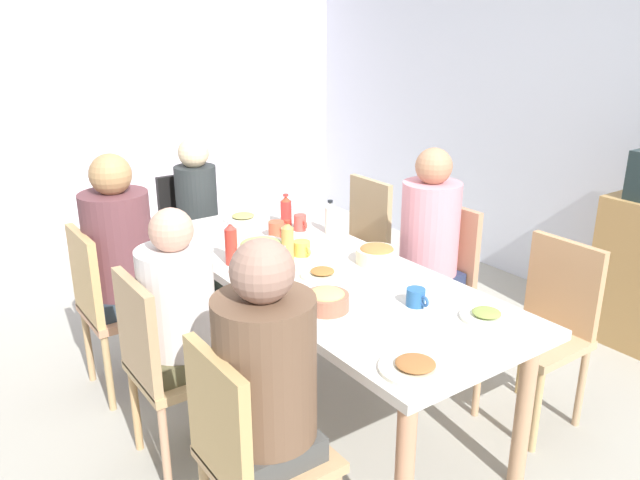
{
  "coord_description": "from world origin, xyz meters",
  "views": [
    {
      "loc": [
        2.29,
        -1.63,
        1.88
      ],
      "look_at": [
        0.0,
        0.0,
        0.88
      ],
      "focal_mm": 35.45,
      "sensor_mm": 36.0,
      "label": 1
    }
  ],
  "objects_px": {
    "person_5": "(428,239)",
    "bottle_0": "(231,244)",
    "bowl_1": "(261,250)",
    "chair_1": "(247,450)",
    "bowl_2": "(327,300)",
    "chair_6": "(194,233)",
    "bottle_3": "(330,218)",
    "chair_4": "(164,360)",
    "cup_4": "(277,230)",
    "chair_3": "(546,322)",
    "cup_1": "(302,248)",
    "person_2": "(121,252)",
    "person_6": "(198,211)",
    "cup_3": "(266,273)",
    "bottle_2": "(288,242)",
    "bowl_0": "(377,254)",
    "plate_3": "(486,316)",
    "dining_table": "(320,284)",
    "cup_2": "(416,297)",
    "chair_2": "(109,301)",
    "person_4": "(181,314)",
    "plate_0": "(415,367)",
    "plate_1": "(243,218)",
    "person_1": "(268,380)",
    "chair_5": "(437,275)",
    "cup_0": "(300,223)",
    "plate_2": "(322,274)",
    "chair_0": "(357,240)",
    "bottle_1": "(286,211)"
  },
  "relations": [
    {
      "from": "bowl_2",
      "to": "cup_2",
      "type": "xyz_separation_m",
      "value": [
        0.19,
        0.33,
        -0.01
      ]
    },
    {
      "from": "plate_1",
      "to": "cup_4",
      "type": "distance_m",
      "value": 0.39
    },
    {
      "from": "dining_table",
      "to": "bowl_0",
      "type": "relative_size",
      "value": 10.43
    },
    {
      "from": "person_1",
      "to": "person_2",
      "type": "distance_m",
      "value": 1.44
    },
    {
      "from": "chair_1",
      "to": "bowl_2",
      "type": "bearing_deg",
      "value": 120.81
    },
    {
      "from": "person_4",
      "to": "bowl_1",
      "type": "bearing_deg",
      "value": 115.58
    },
    {
      "from": "cup_4",
      "to": "chair_3",
      "type": "bearing_deg",
      "value": 30.77
    },
    {
      "from": "person_5",
      "to": "bottle_0",
      "type": "xyz_separation_m",
      "value": [
        -0.31,
        -1.03,
        0.1
      ]
    },
    {
      "from": "chair_1",
      "to": "plate_1",
      "type": "xyz_separation_m",
      "value": [
        -1.62,
        0.89,
        0.24
      ]
    },
    {
      "from": "person_5",
      "to": "bowl_1",
      "type": "height_order",
      "value": "person_5"
    },
    {
      "from": "person_2",
      "to": "cup_4",
      "type": "height_order",
      "value": "person_2"
    },
    {
      "from": "person_2",
      "to": "person_6",
      "type": "relative_size",
      "value": 1.08
    },
    {
      "from": "person_2",
      "to": "cup_2",
      "type": "distance_m",
      "value": 1.52
    },
    {
      "from": "person_2",
      "to": "bottle_2",
      "type": "distance_m",
      "value": 0.85
    },
    {
      "from": "person_6",
      "to": "chair_4",
      "type": "bearing_deg",
      "value": -30.68
    },
    {
      "from": "bowl_1",
      "to": "plate_3",
      "type": "bearing_deg",
      "value": 20.87
    },
    {
      "from": "chair_1",
      "to": "chair_4",
      "type": "bearing_deg",
      "value": 180.0
    },
    {
      "from": "person_5",
      "to": "plate_3",
      "type": "relative_size",
      "value": 5.92
    },
    {
      "from": "person_5",
      "to": "cup_2",
      "type": "bearing_deg",
      "value": -48.11
    },
    {
      "from": "chair_4",
      "to": "bottle_3",
      "type": "bearing_deg",
      "value": 109.15
    },
    {
      "from": "chair_1",
      "to": "plate_2",
      "type": "height_order",
      "value": "chair_1"
    },
    {
      "from": "person_5",
      "to": "person_6",
      "type": "distance_m",
      "value": 1.54
    },
    {
      "from": "bowl_0",
      "to": "cup_4",
      "type": "bearing_deg",
      "value": -161.2
    },
    {
      "from": "chair_6",
      "to": "bottle_3",
      "type": "relative_size",
      "value": 4.68
    },
    {
      "from": "plate_3",
      "to": "cup_2",
      "type": "height_order",
      "value": "cup_2"
    },
    {
      "from": "chair_2",
      "to": "person_4",
      "type": "distance_m",
      "value": 0.75
    },
    {
      "from": "bottle_1",
      "to": "person_4",
      "type": "bearing_deg",
      "value": -55.4
    },
    {
      "from": "chair_6",
      "to": "cup_4",
      "type": "bearing_deg",
      "value": 4.55
    },
    {
      "from": "plate_2",
      "to": "bowl_0",
      "type": "distance_m",
      "value": 0.32
    },
    {
      "from": "chair_0",
      "to": "bottle_0",
      "type": "relative_size",
      "value": 4.05
    },
    {
      "from": "plate_0",
      "to": "bottle_2",
      "type": "distance_m",
      "value": 1.15
    },
    {
      "from": "cup_1",
      "to": "bottle_2",
      "type": "xyz_separation_m",
      "value": [
        0.02,
        -0.1,
        0.06
      ]
    },
    {
      "from": "person_6",
      "to": "chair_3",
      "type": "bearing_deg",
      "value": 21.24
    },
    {
      "from": "person_6",
      "to": "plate_2",
      "type": "distance_m",
      "value": 1.44
    },
    {
      "from": "chair_5",
      "to": "chair_1",
      "type": "bearing_deg",
      "value": -66.07
    },
    {
      "from": "cup_3",
      "to": "bottle_2",
      "type": "xyz_separation_m",
      "value": [
        -0.17,
        0.22,
        0.06
      ]
    },
    {
      "from": "chair_3",
      "to": "plate_3",
      "type": "xyz_separation_m",
      "value": [
        0.1,
        -0.57,
        0.24
      ]
    },
    {
      "from": "bowl_1",
      "to": "cup_1",
      "type": "relative_size",
      "value": 2.05
    },
    {
      "from": "person_2",
      "to": "cup_2",
      "type": "xyz_separation_m",
      "value": [
        1.28,
        0.82,
        0.01
      ]
    },
    {
      "from": "person_2",
      "to": "bowl_1",
      "type": "relative_size",
      "value": 4.96
    },
    {
      "from": "chair_2",
      "to": "cup_4",
      "type": "height_order",
      "value": "chair_2"
    },
    {
      "from": "person_6",
      "to": "plate_0",
      "type": "distance_m",
      "value": 2.32
    },
    {
      "from": "bowl_0",
      "to": "bowl_2",
      "type": "height_order",
      "value": "bowl_0"
    },
    {
      "from": "dining_table",
      "to": "cup_3",
      "type": "height_order",
      "value": "cup_3"
    },
    {
      "from": "dining_table",
      "to": "chair_6",
      "type": "distance_m",
      "value": 1.47
    },
    {
      "from": "person_6",
      "to": "person_2",
      "type": "bearing_deg",
      "value": -48.16
    },
    {
      "from": "chair_4",
      "to": "cup_1",
      "type": "height_order",
      "value": "chair_4"
    },
    {
      "from": "person_5",
      "to": "cup_0",
      "type": "distance_m",
      "value": 0.72
    },
    {
      "from": "chair_5",
      "to": "person_5",
      "type": "height_order",
      "value": "person_5"
    },
    {
      "from": "dining_table",
      "to": "chair_5",
      "type": "height_order",
      "value": "chair_5"
    }
  ]
}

